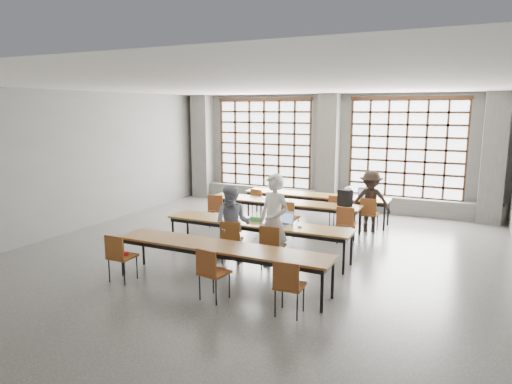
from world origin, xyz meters
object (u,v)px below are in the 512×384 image
chair_near_mid (211,269)px  chair_back_mid (337,208)px  chair_front_left (231,237)px  desk_row_c (257,225)px  phone (263,224)px  student_male (274,222)px  chair_back_right (369,211)px  chair_mid_left (217,207)px  student_female (233,224)px  green_box (256,219)px  chair_back_left (259,201)px  chair_front_right (271,243)px  chair_near_left (119,253)px  chair_mid_centre (288,215)px  desk_row_b (283,203)px  plastic_bag (348,191)px  red_pouch (122,254)px  desk_row_d (220,249)px  chair_near_right (288,282)px  student_back (371,201)px  laptop_back (365,195)px  mouse (300,227)px  laptop_front (284,221)px  backpack (345,198)px  chair_mid_right (346,221)px  desk_row_a (315,197)px

chair_near_mid → chair_back_mid: bearing=83.3°
chair_front_left → chair_near_mid: 1.83m
desk_row_c → phone: phone is taller
student_male → chair_back_right: bearing=88.0°
chair_mid_left → student_male: 3.36m
student_male → student_female: bearing=-163.6°
green_box → phone: bearing=-38.0°
desk_row_c → chair_back_left: 3.16m
chair_front_right → chair_near_left: bearing=-141.5°
chair_mid_centre → chair_mid_left: bearing=179.9°
chair_mid_left → student_female: 2.72m
chair_back_left → phone: chair_back_left is taller
chair_front_right → student_female: 0.94m
desk_row_b → plastic_bag: plastic_bag is taller
student_female → red_pouch: (-1.28, -1.79, -0.28)m
desk_row_d → chair_mid_left: bearing=121.1°
chair_back_right → phone: size_ratio=6.77×
chair_mid_left → desk_row_d: bearing=-58.9°
chair_near_right → phone: size_ratio=6.77×
chair_near_right → plastic_bag: (-0.60, 5.93, 0.34)m
chair_front_right → student_back: size_ratio=0.57×
chair_mid_centre → laptop_back: size_ratio=2.02×
mouse → chair_front_left: bearing=-153.7°
chair_front_left → laptop_back: 4.59m
laptop_front → green_box: bearing=-177.3°
desk_row_c → laptop_front: 0.59m
student_male → student_back: size_ratio=1.20×
desk_row_d → student_back: 5.01m
chair_near_left → student_female: (1.28, 1.87, 0.25)m
chair_back_right → backpack: size_ratio=2.20×
chair_back_right → red_pouch: bearing=-122.6°
chair_back_mid → chair_mid_right: same height
green_box → red_pouch: 2.83m
backpack → plastic_bag: 1.24m
student_male → phone: (-0.42, 0.40, -0.18)m
red_pouch → chair_near_right: bearing=-1.4°
backpack → chair_near_left: bearing=-96.3°
student_female → backpack: 3.24m
desk_row_c → chair_front_left: 0.70m
chair_front_right → laptop_front: 0.78m
desk_row_a → chair_mid_left: chair_mid_left is taller
desk_row_c → phone: size_ratio=30.77×
desk_row_d → plastic_bag: bearing=80.3°
desk_row_a → phone: bearing=-89.2°
desk_row_c → desk_row_a: bearing=87.9°
chair_near_right → plastic_bag: plastic_bag is taller
phone → red_pouch: (-1.76, -2.19, -0.24)m
mouse → phone: 0.77m
chair_mid_right → chair_front_right: bearing=-110.4°
plastic_bag → student_female: bearing=-108.1°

